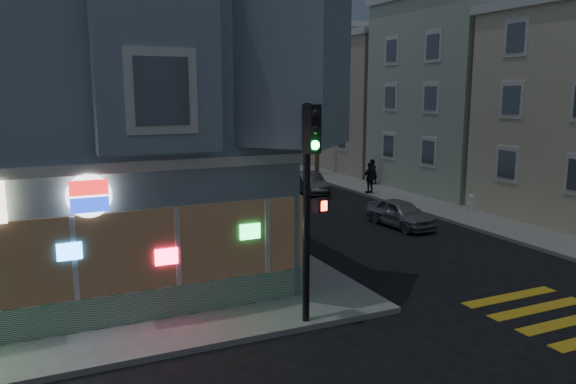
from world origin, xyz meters
TOP-DOWN VIEW (x-y plane):
  - ground at (0.00, 0.00)m, footprint 120.00×120.00m
  - sidewalk_ne at (23.00, 23.00)m, footprint 24.00×42.00m
  - corner_building at (-6.00, 10.98)m, footprint 14.60×14.60m
  - row_house_b at (19.50, 16.00)m, footprint 12.00×8.60m
  - row_house_c at (19.50, 25.00)m, footprint 12.00×8.60m
  - row_house_d at (19.50, 34.00)m, footprint 12.00×8.60m
  - utility_pole at (12.00, 24.00)m, footprint 2.20×0.30m
  - street_tree_near at (12.20, 30.00)m, footprint 3.00×3.00m
  - street_tree_far at (12.20, 38.00)m, footprint 3.00×3.00m
  - pedestrian_a at (13.00, 18.81)m, footprint 0.89×0.79m
  - pedestrian_b at (11.30, 16.37)m, footprint 1.04×0.54m
  - parked_car_a at (8.60, 9.79)m, footprint 1.59×3.54m
  - parked_car_b at (8.60, 18.43)m, footprint 1.74×3.78m
  - parked_car_c at (8.60, 23.63)m, footprint 2.09×4.49m
  - parked_car_d at (10.70, 28.83)m, footprint 2.45×4.69m
  - traffic_signal at (0.38, 2.17)m, footprint 0.67×0.60m
  - fire_hydrant at (13.00, 10.35)m, footprint 0.48×0.27m

SIDE VIEW (x-z plane):
  - ground at x=0.00m, z-range 0.00..0.00m
  - sidewalk_ne at x=23.00m, z-range 0.00..0.15m
  - fire_hydrant at x=13.00m, z-range 0.17..1.00m
  - parked_car_a at x=8.60m, z-range 0.00..1.18m
  - parked_car_b at x=8.60m, z-range 0.00..1.20m
  - parked_car_d at x=10.70m, z-range 0.00..1.26m
  - parked_car_c at x=8.60m, z-range 0.00..1.27m
  - pedestrian_a at x=13.00m, z-range 0.15..1.68m
  - pedestrian_b at x=11.30m, z-range 0.15..1.85m
  - traffic_signal at x=0.38m, z-range 1.09..6.42m
  - street_tree_near at x=12.20m, z-range 1.29..6.59m
  - street_tree_far at x=12.20m, z-range 1.29..6.59m
  - row_house_c at x=19.50m, z-range 0.15..9.15m
  - utility_pole at x=12.00m, z-range 0.30..9.30m
  - row_house_b at x=19.50m, z-range 0.15..10.65m
  - row_house_d at x=19.50m, z-range 0.15..10.65m
  - corner_building at x=-6.00m, z-range 0.12..11.52m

